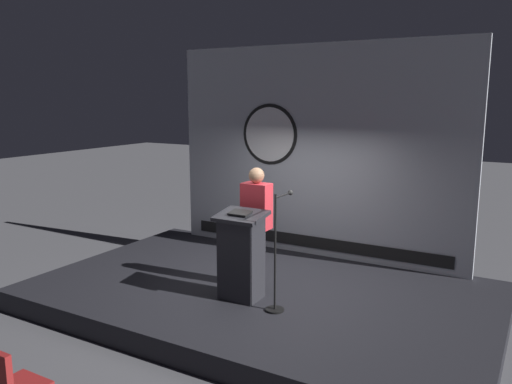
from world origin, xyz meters
TOP-DOWN VIEW (x-y plane):
  - ground_plane at (0.00, 0.00)m, footprint 40.00×40.00m
  - stage_platform at (0.00, 0.00)m, footprint 6.40×4.00m
  - banner_display at (-0.02, 1.85)m, footprint 5.20×0.12m
  - podium at (-0.03, -0.50)m, footprint 0.64×0.50m
  - speaker_person at (-0.07, -0.02)m, footprint 0.40×0.26m
  - microphone_stand at (0.57, -0.59)m, footprint 0.24×0.57m

SIDE VIEW (x-z plane):
  - ground_plane at x=0.00m, z-range 0.00..0.00m
  - stage_platform at x=0.00m, z-range 0.00..0.30m
  - microphone_stand at x=0.57m, z-range 0.08..1.60m
  - podium at x=-0.03m, z-range 0.29..1.51m
  - speaker_person at x=-0.07m, z-range 0.32..2.05m
  - banner_display at x=-0.02m, z-range 0.29..3.84m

